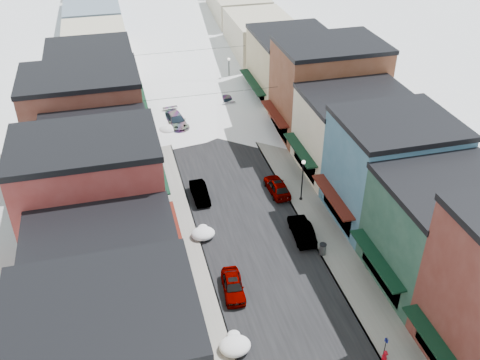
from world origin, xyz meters
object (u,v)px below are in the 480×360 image
car_silver_sedan (233,286)px  car_green_sedan (302,230)px  car_dark_hatch (200,192)px  trash_can (323,249)px  fire_hydrant (385,355)px  streetlamp_near (303,175)px

car_silver_sedan → car_green_sedan: car_green_sedan is taller
car_silver_sedan → car_dark_hatch: (-0.10, 13.93, -0.02)m
car_green_sedan → trash_can: size_ratio=4.32×
fire_hydrant → streetlamp_near: bearing=87.2°
car_green_sedan → trash_can: bearing=111.2°
car_green_sedan → fire_hydrant: bearing=97.8°
car_green_sedan → fire_hydrant: 14.69m
car_silver_sedan → streetlamp_near: size_ratio=0.90×
car_dark_hatch → car_green_sedan: (8.01, -8.54, 0.08)m
fire_hydrant → trash_can: bearing=90.3°
fire_hydrant → trash_can: (-0.05, 11.75, 0.18)m
car_green_sedan → streetlamp_near: streetlamp_near is taller
trash_can → streetlamp_near: bearing=83.0°
car_dark_hatch → fire_hydrant: size_ratio=5.11×
trash_can → car_green_sedan: bearing=107.2°
fire_hydrant → trash_can: size_ratio=0.76×
car_dark_hatch → car_green_sedan: size_ratio=0.90×
car_green_sedan → fire_hydrant: car_green_sedan is taller
car_dark_hatch → streetlamp_near: (9.95, -3.00, 2.38)m
car_green_sedan → streetlamp_near: bearing=-105.2°
car_dark_hatch → fire_hydrant: 24.88m
fire_hydrant → car_dark_hatch: bearing=111.1°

